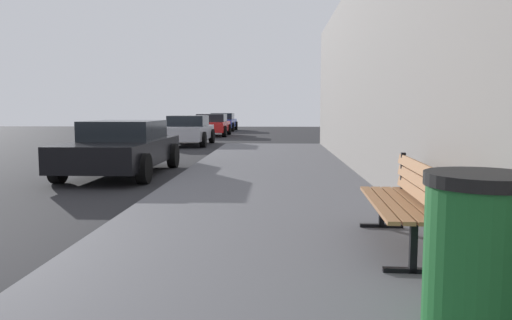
{
  "coord_description": "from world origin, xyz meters",
  "views": [
    {
      "loc": [
        4.1,
        -4.1,
        1.54
      ],
      "look_at": [
        3.72,
        4.78,
        0.62
      ],
      "focal_mm": 34.55,
      "sensor_mm": 36.0,
      "label": 1
    }
  ],
  "objects_px": {
    "car_black": "(123,147)",
    "car_red": "(212,125)",
    "bench": "(405,197)",
    "car_silver": "(188,130)",
    "car_blue": "(222,122)",
    "trash_bin": "(479,251)"
  },
  "relations": [
    {
      "from": "car_red",
      "to": "bench",
      "type": "bearing_deg",
      "value": 102.15
    },
    {
      "from": "trash_bin",
      "to": "car_black",
      "type": "xyz_separation_m",
      "value": [
        -4.92,
        8.42,
        -0.01
      ]
    },
    {
      "from": "car_black",
      "to": "car_silver",
      "type": "height_order",
      "value": "same"
    },
    {
      "from": "bench",
      "to": "trash_bin",
      "type": "bearing_deg",
      "value": -88.11
    },
    {
      "from": "trash_bin",
      "to": "car_black",
      "type": "distance_m",
      "value": 9.76
    },
    {
      "from": "car_silver",
      "to": "car_blue",
      "type": "distance_m",
      "value": 14.41
    },
    {
      "from": "bench",
      "to": "trash_bin",
      "type": "xyz_separation_m",
      "value": [
        -0.03,
        -1.88,
        -0.01
      ]
    },
    {
      "from": "car_blue",
      "to": "car_silver",
      "type": "bearing_deg",
      "value": 90.36
    },
    {
      "from": "car_black",
      "to": "car_silver",
      "type": "bearing_deg",
      "value": -88.79
    },
    {
      "from": "car_silver",
      "to": "car_blue",
      "type": "relative_size",
      "value": 0.94
    },
    {
      "from": "car_black",
      "to": "car_red",
      "type": "relative_size",
      "value": 1.07
    },
    {
      "from": "car_blue",
      "to": "bench",
      "type": "bearing_deg",
      "value": 99.71
    },
    {
      "from": "bench",
      "to": "car_blue",
      "type": "height_order",
      "value": "car_blue"
    },
    {
      "from": "car_black",
      "to": "car_blue",
      "type": "relative_size",
      "value": 1.0
    },
    {
      "from": "bench",
      "to": "car_red",
      "type": "bearing_deg",
      "value": 104.84
    },
    {
      "from": "bench",
      "to": "car_blue",
      "type": "distance_m",
      "value": 31.1
    },
    {
      "from": "car_blue",
      "to": "car_black",
      "type": "bearing_deg",
      "value": 90.7
    },
    {
      "from": "bench",
      "to": "car_black",
      "type": "distance_m",
      "value": 8.2
    },
    {
      "from": "bench",
      "to": "car_black",
      "type": "xyz_separation_m",
      "value": [
        -4.95,
        6.54,
        -0.02
      ]
    },
    {
      "from": "bench",
      "to": "car_red",
      "type": "height_order",
      "value": "car_red"
    },
    {
      "from": "trash_bin",
      "to": "car_black",
      "type": "height_order",
      "value": "car_black"
    },
    {
      "from": "bench",
      "to": "car_blue",
      "type": "xyz_separation_m",
      "value": [
        -5.24,
        30.66,
        -0.02
      ]
    }
  ]
}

